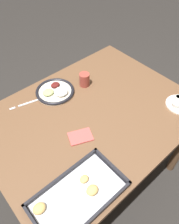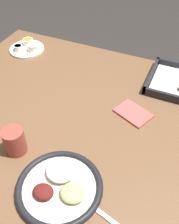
{
  "view_description": "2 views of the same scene",
  "coord_description": "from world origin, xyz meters",
  "px_view_note": "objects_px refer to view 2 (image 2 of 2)",
  "views": [
    {
      "loc": [
        0.56,
        0.62,
        1.74
      ],
      "look_at": [
        0.02,
        0.0,
        0.81
      ],
      "focal_mm": 35.0,
      "sensor_mm": 36.0,
      "label": 1
    },
    {
      "loc": [
        0.28,
        -0.6,
        1.45
      ],
      "look_at": [
        0.02,
        0.0,
        0.81
      ],
      "focal_mm": 42.0,
      "sensor_mm": 36.0,
      "label": 2
    }
  ],
  "objects_px": {
    "saucer_plate": "(27,47)",
    "napkin": "(133,113)",
    "fork": "(114,223)",
    "drinking_cup": "(15,141)",
    "dinner_plate": "(60,186)"
  },
  "relations": [
    {
      "from": "saucer_plate",
      "to": "napkin",
      "type": "distance_m",
      "value": 0.64
    },
    {
      "from": "saucer_plate",
      "to": "napkin",
      "type": "relative_size",
      "value": 1.11
    },
    {
      "from": "fork",
      "to": "drinking_cup",
      "type": "relative_size",
      "value": 2.42
    },
    {
      "from": "dinner_plate",
      "to": "saucer_plate",
      "type": "height_order",
      "value": "dinner_plate"
    },
    {
      "from": "dinner_plate",
      "to": "drinking_cup",
      "type": "bearing_deg",
      "value": 161.19
    },
    {
      "from": "fork",
      "to": "drinking_cup",
      "type": "distance_m",
      "value": 0.38
    },
    {
      "from": "dinner_plate",
      "to": "saucer_plate",
      "type": "relative_size",
      "value": 1.5
    },
    {
      "from": "fork",
      "to": "napkin",
      "type": "height_order",
      "value": "napkin"
    },
    {
      "from": "dinner_plate",
      "to": "fork",
      "type": "height_order",
      "value": "dinner_plate"
    },
    {
      "from": "saucer_plate",
      "to": "dinner_plate",
      "type": "bearing_deg",
      "value": -49.86
    },
    {
      "from": "saucer_plate",
      "to": "napkin",
      "type": "xyz_separation_m",
      "value": [
        0.6,
        -0.22,
        -0.01
      ]
    },
    {
      "from": "saucer_plate",
      "to": "drinking_cup",
      "type": "xyz_separation_m",
      "value": [
        0.31,
        -0.52,
        0.03
      ]
    },
    {
      "from": "fork",
      "to": "drinking_cup",
      "type": "bearing_deg",
      "value": 179.64
    },
    {
      "from": "dinner_plate",
      "to": "napkin",
      "type": "bearing_deg",
      "value": 74.69
    },
    {
      "from": "drinking_cup",
      "to": "napkin",
      "type": "bearing_deg",
      "value": 46.48
    }
  ]
}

